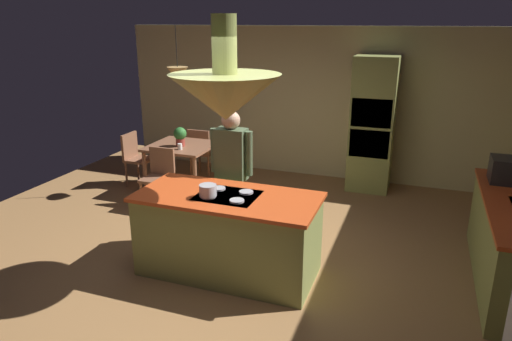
{
  "coord_description": "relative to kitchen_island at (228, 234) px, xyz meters",
  "views": [
    {
      "loc": [
        1.82,
        -4.34,
        2.65
      ],
      "look_at": [
        0.1,
        0.4,
        1.0
      ],
      "focal_mm": 32.5,
      "sensor_mm": 36.0,
      "label": 1
    }
  ],
  "objects": [
    {
      "name": "pendant_light_over_table",
      "position": [
        -1.7,
        2.1,
        1.41
      ],
      "size": [
        0.32,
        0.32,
        0.82
      ],
      "color": "#E0B266"
    },
    {
      "name": "chair_facing_island",
      "position": [
        -1.7,
        1.41,
        0.05
      ],
      "size": [
        0.4,
        0.4,
        0.87
      ],
      "color": "brown",
      "rests_on": "ground"
    },
    {
      "name": "wall_back",
      "position": [
        0.0,
        3.65,
        0.82
      ],
      "size": [
        6.8,
        0.1,
        2.55
      ],
      "primitive_type": "cube",
      "color": "beige",
      "rests_on": "ground"
    },
    {
      "name": "kitchen_island",
      "position": [
        0.0,
        0.0,
        0.0
      ],
      "size": [
        1.93,
        0.9,
        0.92
      ],
      "color": "#8C934C",
      "rests_on": "ground"
    },
    {
      "name": "oven_tower",
      "position": [
        1.1,
        3.24,
        0.61
      ],
      "size": [
        0.66,
        0.62,
        2.13
      ],
      "color": "#8C934C",
      "rests_on": "ground"
    },
    {
      "name": "chair_at_corner",
      "position": [
        -2.57,
        2.1,
        0.05
      ],
      "size": [
        0.4,
        0.4,
        0.87
      ],
      "rotation": [
        0.0,
        0.0,
        1.57
      ],
      "color": "brown",
      "rests_on": "ground"
    },
    {
      "name": "potted_plant_on_table",
      "position": [
        -1.68,
        2.04,
        0.47
      ],
      "size": [
        0.2,
        0.2,
        0.3
      ],
      "color": "#99382D",
      "rests_on": "dining_table"
    },
    {
      "name": "ground",
      "position": [
        0.0,
        0.2,
        -0.45
      ],
      "size": [
        8.16,
        8.16,
        0.0
      ],
      "primitive_type": "plane",
      "color": "#9E7042"
    },
    {
      "name": "cup_on_table",
      "position": [
        -1.59,
        1.87,
        0.35
      ],
      "size": [
        0.07,
        0.07,
        0.09
      ],
      "primitive_type": "cylinder",
      "color": "white",
      "rests_on": "dining_table"
    },
    {
      "name": "chair_by_back_wall",
      "position": [
        -1.7,
        2.79,
        0.05
      ],
      "size": [
        0.4,
        0.4,
        0.87
      ],
      "rotation": [
        0.0,
        0.0,
        3.14
      ],
      "color": "brown",
      "rests_on": "ground"
    },
    {
      "name": "person_at_island",
      "position": [
        -0.26,
        0.72,
        0.49
      ],
      "size": [
        0.53,
        0.22,
        1.65
      ],
      "color": "tan",
      "rests_on": "ground"
    },
    {
      "name": "dining_table",
      "position": [
        -1.7,
        2.1,
        0.2
      ],
      "size": [
        0.99,
        0.94,
        0.76
      ],
      "color": "brown",
      "rests_on": "ground"
    },
    {
      "name": "range_hood",
      "position": [
        0.0,
        0.0,
        1.5
      ],
      "size": [
        1.1,
        1.1,
        1.0
      ],
      "color": "#8C934C"
    },
    {
      "name": "cooking_pot_on_cooktop",
      "position": [
        -0.16,
        -0.13,
        0.53
      ],
      "size": [
        0.18,
        0.18,
        0.12
      ],
      "primitive_type": "cylinder",
      "color": "#B2B2B7",
      "rests_on": "kitchen_island"
    }
  ]
}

